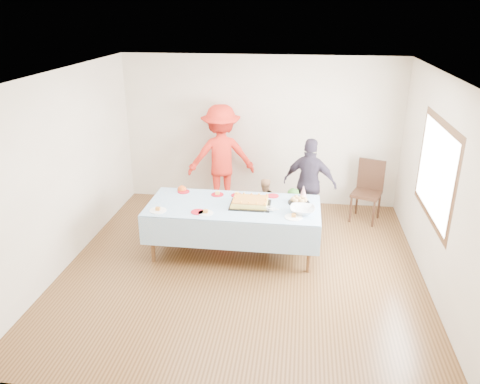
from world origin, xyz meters
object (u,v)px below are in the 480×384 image
object	(u,v)px
party_table	(233,208)
birthday_cake	(250,202)
dining_chair	(368,187)
adult_left	(221,156)

from	to	relation	value
party_table	birthday_cake	xyz separation A→B (m)	(0.24, 0.01, 0.10)
dining_chair	adult_left	xyz separation A→B (m)	(-2.60, 0.27, 0.36)
birthday_cake	dining_chair	bearing A→B (deg)	38.77
dining_chair	adult_left	distance (m)	2.64
party_table	dining_chair	bearing A→B (deg)	35.59
birthday_cake	adult_left	world-z (taller)	adult_left
birthday_cake	adult_left	xyz separation A→B (m)	(-0.73, 1.77, 0.11)
birthday_cake	adult_left	bearing A→B (deg)	112.41
party_table	dining_chair	xyz separation A→B (m)	(2.11, 1.51, -0.14)
dining_chair	adult_left	world-z (taller)	adult_left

